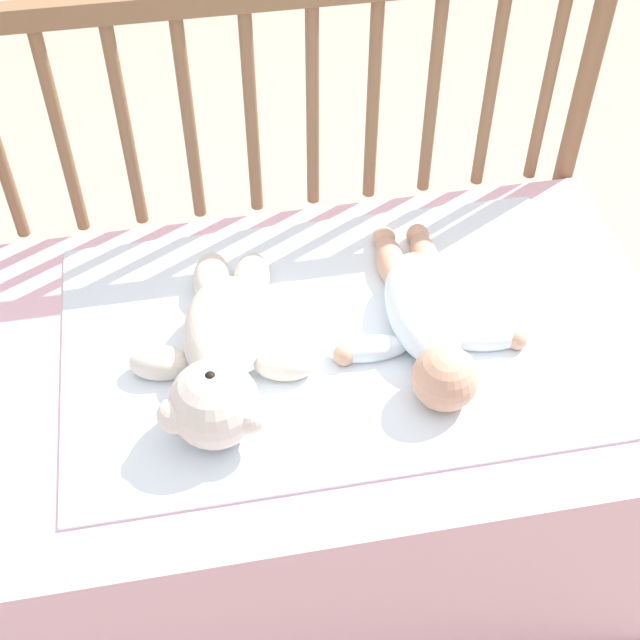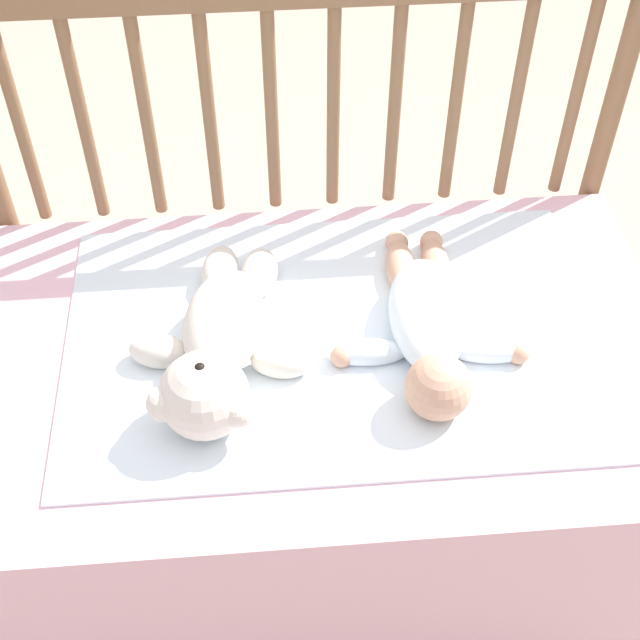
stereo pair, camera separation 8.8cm
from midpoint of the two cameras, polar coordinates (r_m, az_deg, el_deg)
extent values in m
plane|color=tan|center=(1.81, -1.40, -12.93)|extent=(12.00, 12.00, 0.00)
cube|color=#EDB7C6|center=(1.59, -1.57, -8.19)|extent=(1.10, 0.67, 0.52)
cylinder|color=brown|center=(1.79, 13.65, 7.89)|extent=(0.04, 0.04, 0.94)
cylinder|color=brown|center=(1.54, -17.88, 11.07)|extent=(0.02, 0.02, 0.38)
cylinder|color=brown|center=(1.52, -14.01, 11.68)|extent=(0.02, 0.02, 0.38)
cylinder|color=brown|center=(1.52, -10.08, 12.25)|extent=(0.02, 0.02, 0.38)
cylinder|color=brown|center=(1.52, -6.13, 12.76)|extent=(0.02, 0.02, 0.38)
cylinder|color=brown|center=(1.53, -2.18, 13.21)|extent=(0.02, 0.02, 0.38)
cylinder|color=brown|center=(1.54, 1.72, 13.59)|extent=(0.02, 0.02, 0.38)
cylinder|color=brown|center=(1.56, 5.54, 13.91)|extent=(0.02, 0.02, 0.38)
cylinder|color=brown|center=(1.59, 9.26, 14.16)|extent=(0.02, 0.02, 0.38)
cylinder|color=brown|center=(1.63, 12.83, 14.34)|extent=(0.02, 0.02, 0.38)
cube|color=white|center=(1.39, -1.04, -1.09)|extent=(0.83, 0.54, 0.01)
ellipsoid|color=silver|center=(1.35, -8.06, -0.67)|extent=(0.16, 0.23, 0.10)
sphere|color=silver|center=(1.24, -8.84, -5.41)|extent=(0.13, 0.13, 0.13)
sphere|color=tan|center=(1.22, -9.02, -4.41)|extent=(0.05, 0.05, 0.05)
sphere|color=black|center=(1.20, -9.15, -3.74)|extent=(0.02, 0.02, 0.02)
sphere|color=silver|center=(1.22, -6.60, -6.19)|extent=(0.05, 0.05, 0.05)
sphere|color=silver|center=(1.24, -11.31, -6.09)|extent=(0.05, 0.05, 0.05)
ellipsoid|color=silver|center=(1.33, -4.19, -2.88)|extent=(0.10, 0.07, 0.05)
ellipsoid|color=silver|center=(1.35, -12.05, -2.79)|extent=(0.10, 0.07, 0.05)
ellipsoid|color=silver|center=(1.45, -6.14, 2.66)|extent=(0.08, 0.11, 0.06)
ellipsoid|color=silver|center=(1.46, -8.72, 2.65)|extent=(0.08, 0.11, 0.06)
ellipsoid|color=white|center=(1.39, 4.85, 0.79)|extent=(0.13, 0.24, 0.08)
sphere|color=tan|center=(1.28, 6.05, -3.80)|extent=(0.10, 0.10, 0.10)
ellipsoid|color=white|center=(1.38, 9.13, -1.18)|extent=(0.13, 0.05, 0.04)
ellipsoid|color=white|center=(1.35, 1.21, -1.93)|extent=(0.13, 0.05, 0.04)
sphere|color=tan|center=(1.39, 10.69, -1.23)|extent=(0.04, 0.04, 0.04)
sphere|color=tan|center=(1.34, -0.35, -2.27)|extent=(0.04, 0.04, 0.04)
ellipsoid|color=tan|center=(1.49, 5.05, 3.85)|extent=(0.05, 0.13, 0.05)
ellipsoid|color=tan|center=(1.48, 2.82, 3.68)|extent=(0.05, 0.13, 0.05)
sphere|color=tan|center=(1.54, 4.62, 5.38)|extent=(0.04, 0.04, 0.04)
sphere|color=tan|center=(1.53, 2.46, 5.21)|extent=(0.04, 0.04, 0.04)
camera|label=1|loc=(0.04, -91.89, -2.03)|focal=50.00mm
camera|label=2|loc=(0.04, 88.11, 2.03)|focal=50.00mm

